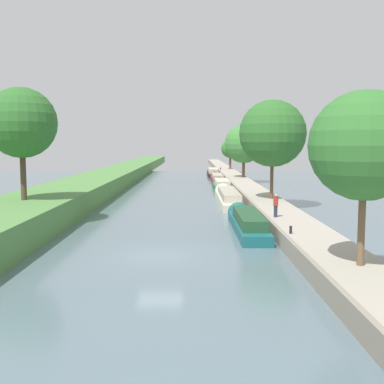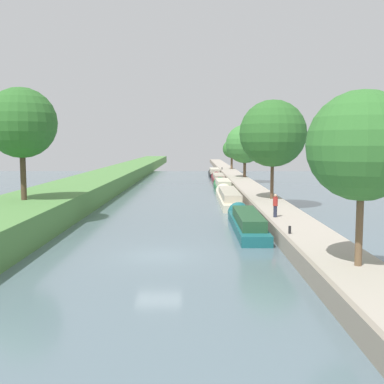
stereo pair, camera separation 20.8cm
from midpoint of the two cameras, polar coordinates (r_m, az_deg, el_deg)
name	(u,v)px [view 2 (the right image)]	position (r m, az deg, el deg)	size (l,w,h in m)	color
ground_plane	(159,256)	(26.29, -3.81, -7.69)	(160.00, 160.00, 0.00)	slate
right_towpath	(319,248)	(27.02, 15.24, -6.50)	(3.15, 260.00, 0.94)	#A89E8E
stone_quay	(288,247)	(26.63, 11.68, -6.54)	(0.25, 260.00, 0.99)	gray
narrowboat_teal	(246,222)	(34.26, 6.72, -3.56)	(1.90, 12.15, 1.95)	#195B60
narrowboat_cream	(228,197)	(49.87, 4.51, -0.57)	(2.04, 15.95, 2.03)	beige
narrowboat_green	(222,185)	(63.50, 3.77, 0.81)	(2.07, 11.15, 2.08)	#1E6033
narrowboat_maroon	(218,178)	(77.20, 3.24, 1.68)	(1.88, 13.38, 1.85)	maroon
narrowboat_black	(214,173)	(90.37, 2.76, 2.34)	(1.98, 11.29, 2.11)	black
tree_rightbank_near	(362,146)	(21.16, 20.12, 5.25)	(4.67, 4.67, 7.48)	brown
tree_rightbank_midnear	(273,133)	(45.17, 9.86, 6.97)	(6.28, 6.28, 9.30)	brown
tree_rightbank_midfar	(245,144)	(73.71, 6.48, 5.77)	(5.93, 5.93, 8.10)	brown
tree_rightbank_far	(232,149)	(97.49, 4.88, 5.19)	(3.73, 3.73, 5.97)	brown
tree_leftbank_downstream	(21,123)	(36.96, -19.74, 7.84)	(5.16, 5.16, 8.25)	#4C3828
person_walking	(275,205)	(34.08, 10.19, -1.55)	(0.34, 0.34, 1.66)	#282D42
mooring_bollard_near	(290,230)	(28.13, 11.91, -4.49)	(0.16, 0.16, 0.45)	black
mooring_bollard_far	(222,168)	(95.20, 3.70, 2.86)	(0.16, 0.16, 0.45)	black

